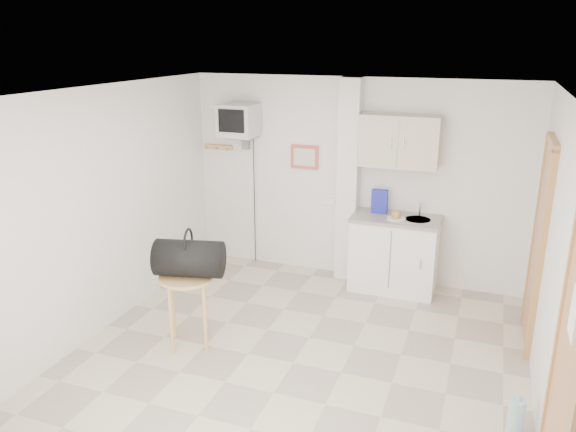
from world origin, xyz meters
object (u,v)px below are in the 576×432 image
(round_table, at_px, (187,288))
(water_bottle, at_px, (516,418))
(crt_television, at_px, (239,121))
(duffel_bag, at_px, (189,258))

(round_table, bearing_deg, water_bottle, -6.92)
(water_bottle, bearing_deg, crt_television, 144.57)
(crt_television, relative_size, duffel_bag, 3.02)
(duffel_bag, relative_size, water_bottle, 1.89)
(duffel_bag, height_order, water_bottle, duffel_bag)
(duffel_bag, bearing_deg, crt_television, 87.70)
(crt_television, xyz_separation_m, water_bottle, (3.39, -2.41, -1.77))
(round_table, xyz_separation_m, water_bottle, (3.03, -0.37, -0.44))
(crt_television, bearing_deg, round_table, -80.09)
(round_table, xyz_separation_m, duffel_bag, (0.03, 0.02, 0.31))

